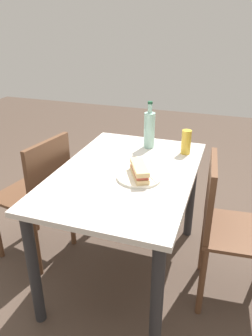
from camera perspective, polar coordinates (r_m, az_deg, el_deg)
The scene contains 9 objects.
ground_plane at distance 2.28m, azimuth -0.00°, elevation -17.37°, with size 8.00×8.00×0.00m, color #47382D.
dining_table at distance 1.91m, azimuth -0.00°, elevation -3.65°, with size 1.17×0.77×0.73m.
chair_far at distance 1.89m, azimuth 17.16°, elevation -9.42°, with size 0.43×0.43×0.87m.
chair_near at distance 2.18m, azimuth -14.94°, elevation -4.08°, with size 0.46×0.46×0.87m.
plate_near at distance 1.77m, azimuth 2.35°, elevation -1.65°, with size 0.25×0.25×0.01m, color silver.
baguette_sandwich_near at distance 1.75m, azimuth 2.38°, elevation -0.45°, with size 0.23×0.16×0.07m.
knife_near at distance 1.79m, azimuth 3.96°, elevation -1.07°, with size 0.14×0.13×0.01m.
water_bottle at distance 2.16m, azimuth 4.14°, elevation 6.82°, with size 0.07×0.07×0.31m.
beer_glass at distance 2.10m, azimuth 10.56°, elevation 4.52°, with size 0.06×0.06×0.16m, color gold.
Camera 1 is at (1.58, 0.54, 1.55)m, focal length 34.56 mm.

